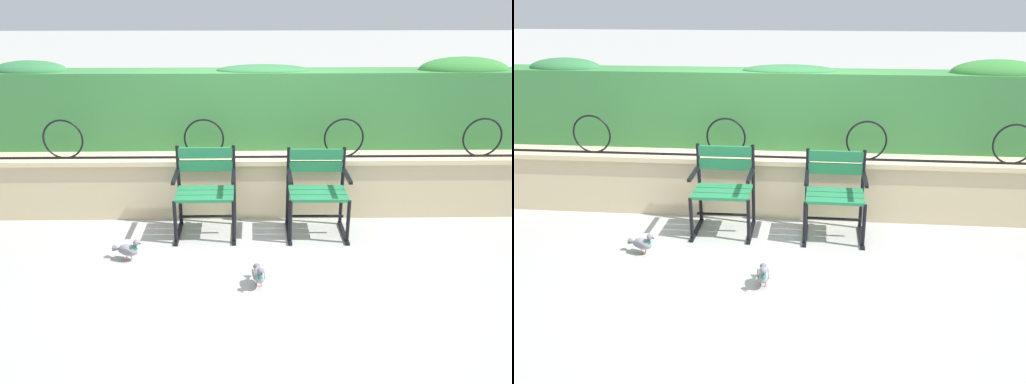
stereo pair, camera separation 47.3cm
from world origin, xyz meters
The scene contains 8 objects.
ground_plane centered at (0.00, 0.00, 0.00)m, with size 60.00×60.00×0.00m, color #9E9E99.
stone_wall centered at (0.00, 0.95, 0.33)m, with size 8.47×0.41×0.66m.
iron_arch_fence centered at (-0.42, 0.88, 0.83)m, with size 7.90×0.02×0.42m.
hedge_row centered at (0.03, 1.36, 1.10)m, with size 8.30×0.46×0.98m.
park_chair_left centered at (-0.50, 0.48, 0.46)m, with size 0.60×0.52×0.86m.
park_chair_right centered at (0.61, 0.47, 0.46)m, with size 0.60×0.53×0.84m.
pigeon_near_chairs centered at (0.01, -0.57, 0.11)m, with size 0.12×0.29×0.22m.
pigeon_far_side centered at (-1.17, -0.12, 0.11)m, with size 0.28×0.16×0.22m.
Camera 2 is at (0.40, -4.23, 2.28)m, focal length 35.80 mm.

